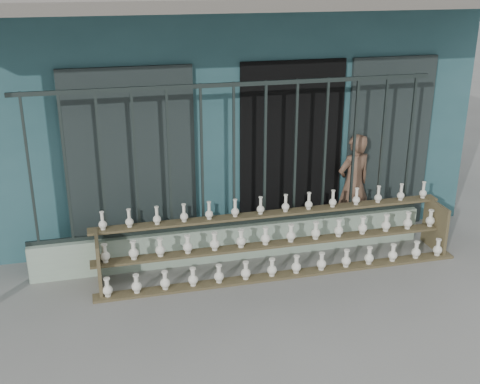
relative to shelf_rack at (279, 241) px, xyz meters
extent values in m
plane|color=slate|center=(-0.46, -0.88, -0.36)|extent=(60.00, 60.00, 0.00)
cube|color=#295258|center=(-0.46, 3.42, 1.24)|extent=(7.00, 5.00, 3.20)
cube|color=black|center=(0.44, 0.94, 0.84)|extent=(1.40, 0.12, 2.40)
cube|color=black|center=(-1.66, 0.90, 0.84)|extent=(1.60, 0.08, 2.40)
cube|color=black|center=(1.84, 0.90, 0.84)|extent=(1.20, 0.08, 2.40)
cube|color=#59544C|center=(-0.46, 0.32, 2.79)|extent=(7.40, 2.00, 0.12)
cube|color=#9CB69D|center=(-0.46, 0.42, -0.14)|extent=(5.00, 0.20, 0.45)
cube|color=#283330|center=(-2.81, 0.42, 0.99)|extent=(0.03, 0.03, 1.80)
cube|color=#283330|center=(-2.42, 0.42, 0.99)|extent=(0.03, 0.03, 1.80)
cube|color=#283330|center=(-2.02, 0.42, 0.99)|extent=(0.03, 0.03, 1.80)
cube|color=#283330|center=(-1.63, 0.42, 0.99)|extent=(0.03, 0.03, 1.80)
cube|color=#283330|center=(-1.24, 0.42, 0.99)|extent=(0.03, 0.03, 1.80)
cube|color=#283330|center=(-0.85, 0.42, 0.99)|extent=(0.03, 0.03, 1.80)
cube|color=#283330|center=(-0.46, 0.42, 0.99)|extent=(0.03, 0.03, 1.80)
cube|color=#283330|center=(-0.07, 0.42, 0.99)|extent=(0.03, 0.03, 1.80)
cube|color=#283330|center=(0.33, 0.42, 0.99)|extent=(0.03, 0.03, 1.80)
cube|color=#283330|center=(0.72, 0.42, 0.99)|extent=(0.03, 0.03, 1.80)
cube|color=#283330|center=(1.11, 0.42, 0.99)|extent=(0.03, 0.03, 1.80)
cube|color=#283330|center=(1.50, 0.42, 0.99)|extent=(0.03, 0.03, 1.80)
cube|color=#283330|center=(1.89, 0.42, 0.99)|extent=(0.03, 0.03, 1.80)
cube|color=#283330|center=(-0.46, 0.42, 1.86)|extent=(5.00, 0.04, 0.05)
cube|color=#283330|center=(-0.46, 0.42, 0.11)|extent=(5.00, 0.04, 0.05)
cube|color=brown|center=(0.00, -0.23, -0.35)|extent=(4.50, 0.18, 0.03)
cube|color=brown|center=(0.00, 0.02, -0.05)|extent=(4.50, 0.18, 0.03)
cube|color=brown|center=(0.00, 0.27, 0.25)|extent=(4.50, 0.18, 0.03)
cube|color=brown|center=(-2.15, 0.02, -0.04)|extent=(0.04, 0.55, 0.64)
cube|color=brown|center=(2.15, 0.02, -0.04)|extent=(0.04, 0.55, 0.64)
imported|color=brown|center=(1.32, 0.79, 0.34)|extent=(0.58, 0.45, 1.41)
camera|label=1|loc=(-2.10, -6.32, 3.14)|focal=45.00mm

